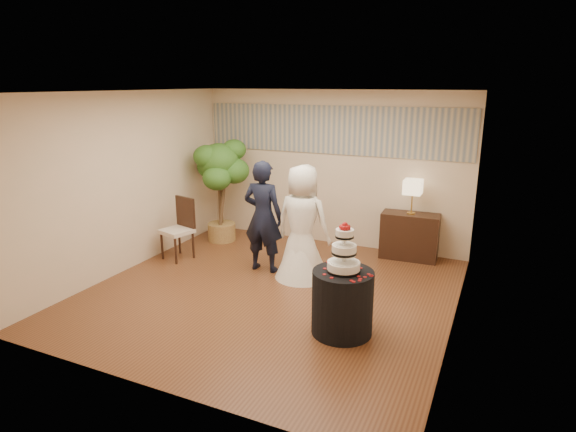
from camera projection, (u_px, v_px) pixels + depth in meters
The scene contains 15 objects.
floor at pixel (270, 292), 6.93m from camera, with size 5.00×5.00×0.00m, color brown.
ceiling at pixel (268, 92), 6.18m from camera, with size 5.00×5.00×0.00m, color white.
wall_back at pixel (331, 169), 8.74m from camera, with size 5.00×0.06×2.80m, color beige.
wall_front at pixel (145, 256), 4.36m from camera, with size 5.00×0.06×2.80m, color beige.
wall_left at pixel (127, 182), 7.55m from camera, with size 0.06×5.00×2.80m, color beige.
wall_right at pixel (462, 218), 5.55m from camera, with size 0.06×5.00×2.80m, color beige.
mural_border at pixel (332, 130), 8.54m from camera, with size 4.90×0.02×0.85m, color gray.
groom at pixel (263, 217), 7.53m from camera, with size 0.65×0.43×1.78m, color black.
bride at pixel (302, 222), 7.24m from camera, with size 0.86×0.84×1.76m, color white.
cake_table at pixel (342, 302), 5.71m from camera, with size 0.73×0.73×0.79m, color black.
wedding_cake at pixel (344, 247), 5.52m from camera, with size 0.39×0.39×0.60m, color white, non-canonical shape.
console at pixel (409, 236), 8.17m from camera, with size 0.95×0.42×0.79m, color black.
table_lamp at pixel (412, 197), 7.98m from camera, with size 0.29×0.29×0.58m, color #D1B78A, non-canonical shape.
ficus_tree at pixel (220, 190), 8.95m from camera, with size 0.93×0.93×1.95m, color #32641F, non-canonical shape.
side_chair at pixel (177, 229), 8.11m from camera, with size 0.48×0.50×1.05m, color black, non-canonical shape.
Camera 1 is at (2.89, -5.69, 2.92)m, focal length 30.00 mm.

